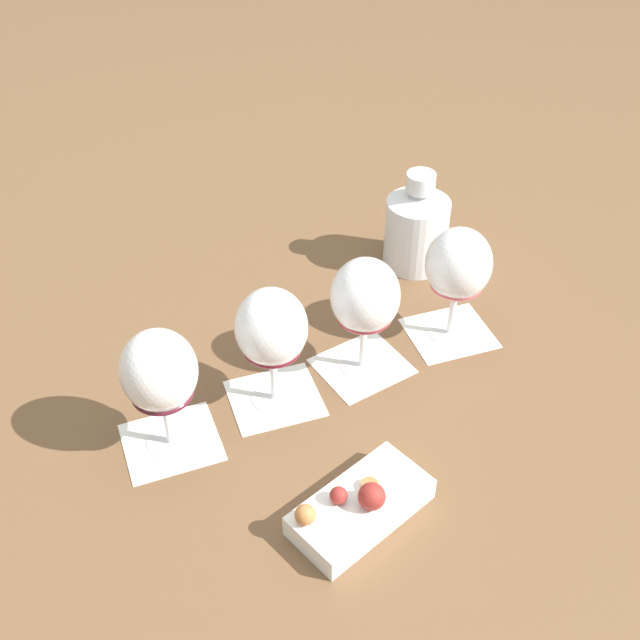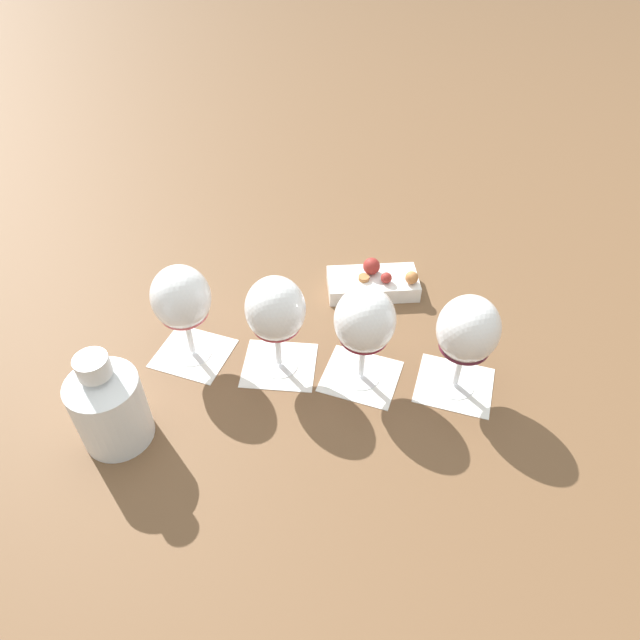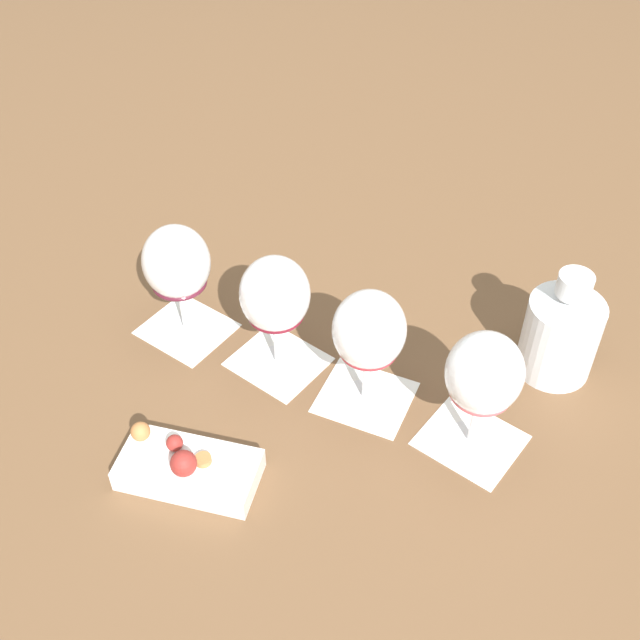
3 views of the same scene
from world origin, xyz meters
TOP-DOWN VIEW (x-y plane):
  - ground_plane at (0.00, 0.00)m, footprint 8.00×8.00m
  - tasting_card_0 at (-0.19, -0.11)m, footprint 0.15×0.14m
  - tasting_card_1 at (-0.06, -0.03)m, footprint 0.16×0.16m
  - tasting_card_2 at (0.05, 0.03)m, footprint 0.15×0.14m
  - tasting_card_3 at (0.18, 0.12)m, footprint 0.15×0.15m
  - wine_glass_0 at (-0.19, -0.11)m, footprint 0.09×0.09m
  - wine_glass_1 at (-0.06, -0.03)m, footprint 0.09×0.09m
  - wine_glass_2 at (0.05, 0.03)m, footprint 0.09×0.09m
  - wine_glass_3 at (0.18, 0.12)m, footprint 0.09×0.09m
  - ceramic_vase at (-0.15, -0.29)m, footprint 0.10×0.10m
  - snack_dish at (-0.06, 0.22)m, footprint 0.18×0.18m

SIDE VIEW (x-z plane):
  - ground_plane at x=0.00m, z-range 0.00..0.00m
  - tasting_card_0 at x=-0.19m, z-range 0.00..0.00m
  - tasting_card_1 at x=-0.06m, z-range 0.00..0.00m
  - tasting_card_2 at x=0.05m, z-range 0.00..0.00m
  - tasting_card_3 at x=0.18m, z-range 0.00..0.00m
  - snack_dish at x=-0.06m, z-range -0.01..0.05m
  - ceramic_vase at x=-0.15m, z-range -0.01..0.16m
  - wine_glass_1 at x=-0.06m, z-range 0.03..0.21m
  - wine_glass_0 at x=-0.19m, z-range 0.03..0.21m
  - wine_glass_2 at x=0.05m, z-range 0.03..0.21m
  - wine_glass_3 at x=0.18m, z-range 0.03..0.21m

